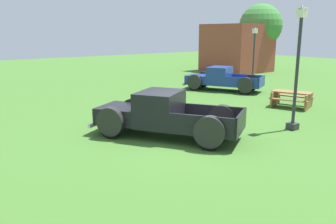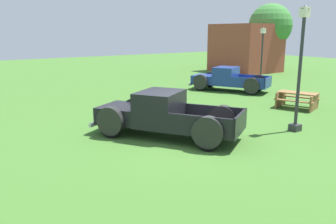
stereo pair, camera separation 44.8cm
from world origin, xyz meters
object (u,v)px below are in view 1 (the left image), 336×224
Objects in this scene: lamp_post_far at (254,53)px; pickup_truck_foreground at (158,115)px; pickup_truck_behind_right at (218,79)px; lamp_post_near at (297,67)px; picnic_table at (292,97)px; oak_tree_east at (261,26)px.

pickup_truck_foreground is at bearing -62.53° from lamp_post_far.
pickup_truck_foreground is 10.56m from pickup_truck_behind_right.
lamp_post_near is (8.20, -4.31, 1.68)m from pickup_truck_behind_right.
picnic_table is 16.95m from oak_tree_east.
lamp_post_near reaches higher than pickup_truck_behind_right.
lamp_post_far is 0.64× the size of oak_tree_east.
pickup_truck_behind_right is 9.42m from lamp_post_near.
picnic_table is (-2.38, 3.50, -1.89)m from lamp_post_near.
picnic_table is at bearing 89.55° from pickup_truck_foreground.
pickup_truck_behind_right is at bearing 122.99° from pickup_truck_foreground.
pickup_truck_foreground is 5.41m from lamp_post_near.
pickup_truck_foreground is 1.39× the size of lamp_post_far.
lamp_post_near is 2.09× the size of picnic_table.
lamp_post_near is 13.73m from lamp_post_far.
lamp_post_far is at bearing 140.54° from picnic_table.
lamp_post_far reaches higher than pickup_truck_foreground.
pickup_truck_behind_right is 5.69m from lamp_post_far.
lamp_post_far reaches higher than picnic_table.
lamp_post_near is 1.16× the size of lamp_post_far.
lamp_post_near is 0.74× the size of oak_tree_east.
pickup_truck_foreground is 8.05m from picnic_table.
pickup_truck_foreground is 2.50× the size of picnic_table.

